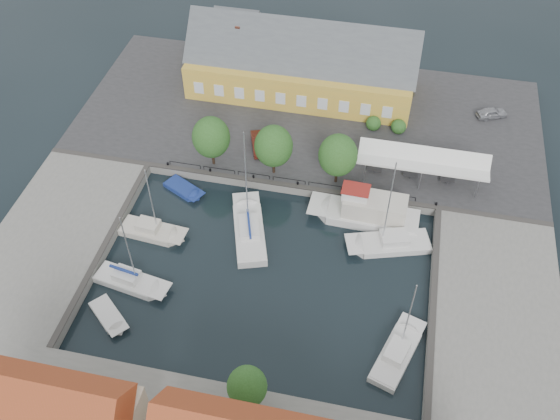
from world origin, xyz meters
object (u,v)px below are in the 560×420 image
car_silver (492,113)px  launch_nw (184,190)px  west_boat_b (152,232)px  launch_sw (109,317)px  tent_canopy (423,160)px  car_red (259,144)px  warehouse (297,65)px  east_boat_c (397,354)px  trawler (368,213)px  center_sailboat (249,231)px  east_boat_a (390,244)px  west_boat_d (131,282)px

car_silver → launch_nw: car_silver is taller
west_boat_b → launch_sw: 10.64m
tent_canopy → launch_nw: tent_canopy is taller
launch_nw → launch_sw: bearing=-95.0°
car_red → warehouse: bearing=61.3°
east_boat_c → launch_nw: 29.52m
launch_nw → car_red: bearing=48.2°
trawler → center_sailboat: bearing=-158.7°
car_silver → launch_nw: bearing=97.1°
warehouse → trawler: bearing=-60.2°
warehouse → car_silver: warehouse is taller
car_silver → trawler: 23.28m
center_sailboat → east_boat_a: size_ratio=1.10×
center_sailboat → launch_sw: 16.35m
launch_nw → warehouse: bearing=66.6°
east_boat_a → warehouse: bearing=121.3°
car_silver → east_boat_a: bearing=132.6°
center_sailboat → west_boat_b: bearing=-167.7°
tent_canopy → car_red: (-18.62, 1.16, -1.97)m
center_sailboat → car_red: bearing=98.8°
car_silver → car_red: (-26.59, -11.71, 0.08)m
tent_canopy → west_boat_d: bearing=-143.0°
center_sailboat → launch_sw: bearing=-128.6°
center_sailboat → trawler: bearing=21.3°
warehouse → trawler: (11.67, -20.35, -3.41)m
car_silver → east_boat_a: (-10.23, -22.57, -1.38)m
east_boat_a → west_boat_b: 24.59m
car_red → east_boat_a: 19.69m
tent_canopy → car_silver: tent_canopy is taller
east_boat_c → car_red: bearing=127.7°
tent_canopy → center_sailboat: center_sailboat is taller
east_boat_c → west_boat_d: 25.93m
west_boat_b → tent_canopy: bearing=26.5°
west_boat_b → west_boat_d: west_boat_d is taller
tent_canopy → trawler: size_ratio=1.17×
car_red → west_boat_d: (-7.70, -20.99, -1.44)m
tent_canopy → east_boat_c: (-0.50, -22.30, -3.42)m
west_boat_b → launch_sw: (-0.32, -10.63, -0.17)m
east_boat_c → west_boat_d: (-25.81, 2.48, 0.01)m
car_red → west_boat_b: size_ratio=0.44×
trawler → west_boat_d: 25.21m
west_boat_b → launch_nw: 6.93m
east_boat_c → launch_sw: east_boat_c is taller
west_boat_b → launch_nw: size_ratio=1.91×
center_sailboat → east_boat_a: bearing=5.5°
west_boat_d → launch_sw: size_ratio=2.15×
west_boat_d → east_boat_a: bearing=22.8°
center_sailboat → east_boat_c: 19.71m
warehouse → launch_nw: size_ratio=5.53×
car_red → launch_nw: 10.30m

